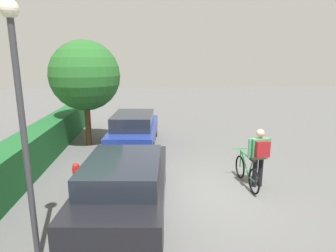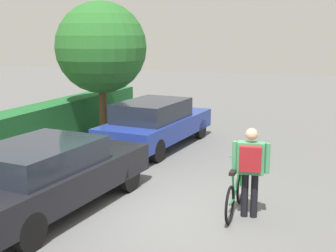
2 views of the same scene
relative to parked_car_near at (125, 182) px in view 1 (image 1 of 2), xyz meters
The scene contains 8 objects.
ground_plane 2.36m from the parked_car_near, 71.78° to the right, with size 60.00×60.00×0.00m, color #595959.
parked_car_near is the anchor object (origin of this frame).
parked_car_far 5.27m from the parked_car_near, ahead, with size 4.57×2.08×1.40m.
bicycle 3.55m from the parked_car_near, 70.63° to the right, with size 1.76×0.50×0.95m.
person_rider 3.77m from the parked_car_near, 73.92° to the right, with size 0.39×0.67×1.67m.
street_lamp 3.03m from the parked_car_near, 139.07° to the left, with size 0.28×0.28×4.37m.
tree_kerbside 6.25m from the parked_car_near, 19.00° to the left, with size 2.79×2.79×4.28m.
fire_hydrant 1.83m from the parked_car_near, 50.64° to the left, with size 0.20×0.20×0.81m.
Camera 1 is at (-6.98, 1.60, 3.50)m, focal length 30.73 mm.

